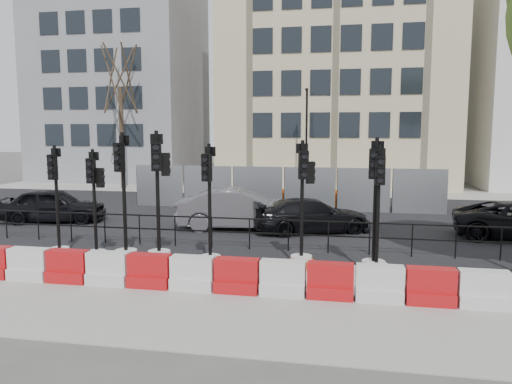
% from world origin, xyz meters
% --- Properties ---
extents(ground, '(120.00, 120.00, 0.00)m').
position_xyz_m(ground, '(0.00, 0.00, 0.00)').
color(ground, '#51514C').
rests_on(ground, ground).
extents(sidewalk_near, '(40.00, 6.00, 0.02)m').
position_xyz_m(sidewalk_near, '(0.00, -3.00, 0.01)').
color(sidewalk_near, gray).
rests_on(sidewalk_near, ground).
extents(road, '(40.00, 14.00, 0.03)m').
position_xyz_m(road, '(0.00, 7.00, 0.01)').
color(road, black).
rests_on(road, ground).
extents(sidewalk_far, '(40.00, 4.00, 0.02)m').
position_xyz_m(sidewalk_far, '(0.00, 16.00, 0.01)').
color(sidewalk_far, gray).
rests_on(sidewalk_far, ground).
extents(building_grey, '(11.00, 9.06, 14.00)m').
position_xyz_m(building_grey, '(-14.00, 21.99, 7.00)').
color(building_grey, gray).
rests_on(building_grey, ground).
extents(building_cream, '(15.00, 10.06, 18.00)m').
position_xyz_m(building_cream, '(2.00, 21.99, 9.00)').
color(building_cream, '#C7BB91').
rests_on(building_cream, ground).
extents(kerb_railing, '(18.00, 0.04, 1.00)m').
position_xyz_m(kerb_railing, '(0.00, 1.20, 0.69)').
color(kerb_railing, black).
rests_on(kerb_railing, ground).
extents(heras_fencing, '(14.33, 1.72, 2.00)m').
position_xyz_m(heras_fencing, '(0.57, 9.86, 0.65)').
color(heras_fencing, gray).
rests_on(heras_fencing, ground).
extents(lamp_post_far, '(0.12, 0.56, 6.00)m').
position_xyz_m(lamp_post_far, '(0.50, 14.98, 3.22)').
color(lamp_post_far, black).
rests_on(lamp_post_far, ground).
extents(tree_bare_far, '(2.00, 2.00, 9.00)m').
position_xyz_m(tree_bare_far, '(-11.00, 15.50, 6.65)').
color(tree_bare_far, '#473828').
rests_on(tree_bare_far, ground).
extents(barrier_row, '(12.55, 0.50, 0.80)m').
position_xyz_m(barrier_row, '(-0.00, -2.80, 0.37)').
color(barrier_row, '#B0150E').
rests_on(barrier_row, ground).
extents(traffic_signal_a, '(0.64, 0.64, 3.27)m').
position_xyz_m(traffic_signal_a, '(-5.00, -1.10, 0.67)').
color(traffic_signal_a, beige).
rests_on(traffic_signal_a, ground).
extents(traffic_signal_b, '(0.63, 0.63, 3.18)m').
position_xyz_m(traffic_signal_b, '(-3.80, -1.19, 0.76)').
color(traffic_signal_b, beige).
rests_on(traffic_signal_b, ground).
extents(traffic_signal_c, '(0.71, 0.71, 3.63)m').
position_xyz_m(traffic_signal_c, '(-2.97, -1.16, 0.75)').
color(traffic_signal_c, beige).
rests_on(traffic_signal_c, ground).
extents(traffic_signal_d, '(0.72, 0.72, 3.67)m').
position_xyz_m(traffic_signal_d, '(-2.01, -1.09, 0.87)').
color(traffic_signal_d, beige).
rests_on(traffic_signal_d, ground).
extents(traffic_signal_e, '(0.66, 0.66, 3.34)m').
position_xyz_m(traffic_signal_e, '(-0.57, -1.19, 0.69)').
color(traffic_signal_e, beige).
rests_on(traffic_signal_e, ground).
extents(traffic_signal_f, '(0.67, 0.67, 3.42)m').
position_xyz_m(traffic_signal_f, '(1.80, -0.77, 0.82)').
color(traffic_signal_f, beige).
rests_on(traffic_signal_f, ground).
extents(traffic_signal_g, '(0.66, 0.66, 3.33)m').
position_xyz_m(traffic_signal_g, '(3.69, -1.13, 0.69)').
color(traffic_signal_g, beige).
rests_on(traffic_signal_g, ground).
extents(traffic_signal_h, '(0.69, 0.69, 3.50)m').
position_xyz_m(traffic_signal_h, '(3.62, -0.99, 0.72)').
color(traffic_signal_h, beige).
rests_on(traffic_signal_h, ground).
extents(car_a, '(3.55, 4.82, 1.38)m').
position_xyz_m(car_a, '(-8.63, 4.29, 0.69)').
color(car_a, black).
rests_on(car_a, ground).
extents(car_b, '(2.88, 5.08, 1.53)m').
position_xyz_m(car_b, '(-0.99, 4.30, 0.76)').
color(car_b, '#55555A').
rests_on(car_b, ground).
extents(car_c, '(4.73, 5.47, 1.24)m').
position_xyz_m(car_c, '(1.67, 4.24, 0.62)').
color(car_c, black).
rests_on(car_c, ground).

